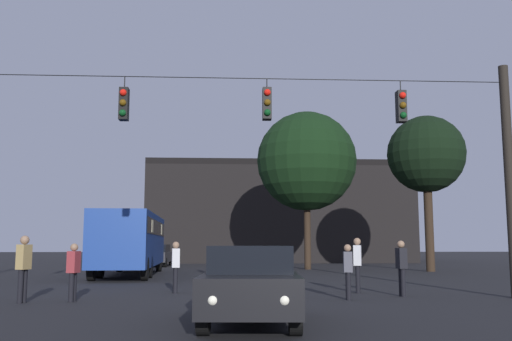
{
  "coord_description": "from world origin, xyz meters",
  "views": [
    {
      "loc": [
        0.84,
        -4.62,
        1.56
      ],
      "look_at": [
        1.89,
        14.97,
        4.12
      ],
      "focal_mm": 39.52,
      "sensor_mm": 36.0,
      "label": 1
    }
  ],
  "objects_px": {
    "car_near_right": "(251,283)",
    "car_far_left": "(157,255)",
    "pedestrian_near_bus": "(176,264)",
    "pedestrian_trailing": "(24,264)",
    "city_bus": "(131,238)",
    "pedestrian_crossing_left": "(73,269)",
    "pedestrian_far_side": "(348,269)",
    "pedestrian_crossing_right": "(358,261)",
    "pedestrian_crossing_center": "(401,265)",
    "tree_behind_building": "(426,155)",
    "tree_left_silhouette": "(307,161)"
  },
  "relations": [
    {
      "from": "car_far_left",
      "to": "pedestrian_near_bus",
      "type": "relative_size",
      "value": 2.7
    },
    {
      "from": "tree_behind_building",
      "to": "pedestrian_near_bus",
      "type": "bearing_deg",
      "value": -134.51
    },
    {
      "from": "pedestrian_crossing_center",
      "to": "pedestrian_near_bus",
      "type": "height_order",
      "value": "pedestrian_crossing_center"
    },
    {
      "from": "city_bus",
      "to": "pedestrian_crossing_center",
      "type": "xyz_separation_m",
      "value": [
        10.02,
        -11.81,
        -0.93
      ]
    },
    {
      "from": "tree_behind_building",
      "to": "pedestrian_crossing_center",
      "type": "bearing_deg",
      "value": -113.05
    },
    {
      "from": "city_bus",
      "to": "car_near_right",
      "type": "distance_m",
      "value": 18.16
    },
    {
      "from": "pedestrian_crossing_right",
      "to": "tree_left_silhouette",
      "type": "height_order",
      "value": "tree_left_silhouette"
    },
    {
      "from": "pedestrian_far_side",
      "to": "tree_behind_building",
      "type": "bearing_deg",
      "value": 62.73
    },
    {
      "from": "pedestrian_far_side",
      "to": "tree_left_silhouette",
      "type": "distance_m",
      "value": 20.02
    },
    {
      "from": "car_far_left",
      "to": "pedestrian_trailing",
      "type": "height_order",
      "value": "pedestrian_trailing"
    },
    {
      "from": "tree_behind_building",
      "to": "pedestrian_crossing_right",
      "type": "bearing_deg",
      "value": -118.36
    },
    {
      "from": "pedestrian_crossing_left",
      "to": "tree_behind_building",
      "type": "xyz_separation_m",
      "value": [
        15.82,
        16.1,
        5.83
      ]
    },
    {
      "from": "pedestrian_crossing_left",
      "to": "pedestrian_near_bus",
      "type": "xyz_separation_m",
      "value": [
        2.54,
        2.6,
        0.04
      ]
    },
    {
      "from": "pedestrian_near_bus",
      "to": "city_bus",
      "type": "bearing_deg",
      "value": 106.86
    },
    {
      "from": "city_bus",
      "to": "tree_behind_building",
      "type": "xyz_separation_m",
      "value": [
        16.4,
        3.2,
        4.85
      ]
    },
    {
      "from": "city_bus",
      "to": "tree_behind_building",
      "type": "bearing_deg",
      "value": 11.04
    },
    {
      "from": "car_far_left",
      "to": "pedestrian_crossing_left",
      "type": "height_order",
      "value": "pedestrian_crossing_left"
    },
    {
      "from": "pedestrian_crossing_left",
      "to": "car_near_right",
      "type": "bearing_deg",
      "value": -43.79
    },
    {
      "from": "tree_behind_building",
      "to": "pedestrian_trailing",
      "type": "bearing_deg",
      "value": -136.21
    },
    {
      "from": "pedestrian_crossing_right",
      "to": "tree_left_silhouette",
      "type": "distance_m",
      "value": 17.85
    },
    {
      "from": "tree_left_silhouette",
      "to": "car_near_right",
      "type": "bearing_deg",
      "value": -100.95
    },
    {
      "from": "pedestrian_far_side",
      "to": "city_bus",
      "type": "bearing_deg",
      "value": 122.67
    },
    {
      "from": "pedestrian_near_bus",
      "to": "pedestrian_trailing",
      "type": "xyz_separation_m",
      "value": [
        -3.79,
        -2.85,
        0.1
      ]
    },
    {
      "from": "city_bus",
      "to": "pedestrian_trailing",
      "type": "bearing_deg",
      "value": -92.91
    },
    {
      "from": "pedestrian_crossing_right",
      "to": "pedestrian_near_bus",
      "type": "distance_m",
      "value": 5.85
    },
    {
      "from": "car_near_right",
      "to": "tree_behind_building",
      "type": "xyz_separation_m",
      "value": [
        11.17,
        20.56,
        5.92
      ]
    },
    {
      "from": "pedestrian_crossing_left",
      "to": "pedestrian_trailing",
      "type": "distance_m",
      "value": 1.28
    },
    {
      "from": "pedestrian_crossing_left",
      "to": "tree_left_silhouette",
      "type": "relative_size",
      "value": 0.16
    },
    {
      "from": "pedestrian_crossing_left",
      "to": "pedestrian_far_side",
      "type": "relative_size",
      "value": 1.01
    },
    {
      "from": "car_near_right",
      "to": "pedestrian_crossing_right",
      "type": "xyz_separation_m",
      "value": [
        3.74,
        6.8,
        0.2
      ]
    },
    {
      "from": "pedestrian_near_bus",
      "to": "car_far_left",
      "type": "bearing_deg",
      "value": 98.38
    },
    {
      "from": "car_far_left",
      "to": "pedestrian_near_bus",
      "type": "xyz_separation_m",
      "value": [
        3.23,
        -21.95,
        0.12
      ]
    },
    {
      "from": "pedestrian_crossing_left",
      "to": "tree_left_silhouette",
      "type": "xyz_separation_m",
      "value": [
        9.23,
        19.21,
        5.87
      ]
    },
    {
      "from": "pedestrian_trailing",
      "to": "tree_behind_building",
      "type": "relative_size",
      "value": 0.2
    },
    {
      "from": "pedestrian_near_bus",
      "to": "tree_behind_building",
      "type": "bearing_deg",
      "value": 45.49
    },
    {
      "from": "pedestrian_crossing_left",
      "to": "pedestrian_far_side",
      "type": "bearing_deg",
      "value": 1.13
    },
    {
      "from": "pedestrian_crossing_center",
      "to": "tree_behind_building",
      "type": "height_order",
      "value": "tree_behind_building"
    },
    {
      "from": "car_near_right",
      "to": "pedestrian_crossing_right",
      "type": "distance_m",
      "value": 7.76
    },
    {
      "from": "pedestrian_crossing_right",
      "to": "pedestrian_near_bus",
      "type": "relative_size",
      "value": 1.07
    },
    {
      "from": "city_bus",
      "to": "pedestrian_crossing_center",
      "type": "bearing_deg",
      "value": -49.69
    },
    {
      "from": "pedestrian_crossing_left",
      "to": "pedestrian_far_side",
      "type": "distance_m",
      "value": 7.6
    },
    {
      "from": "pedestrian_crossing_center",
      "to": "pedestrian_far_side",
      "type": "height_order",
      "value": "pedestrian_crossing_center"
    },
    {
      "from": "car_far_left",
      "to": "tree_behind_building",
      "type": "distance_m",
      "value": 19.47
    },
    {
      "from": "car_far_left",
      "to": "pedestrian_crossing_left",
      "type": "distance_m",
      "value": 24.56
    },
    {
      "from": "pedestrian_crossing_center",
      "to": "tree_left_silhouette",
      "type": "bearing_deg",
      "value": 90.66
    },
    {
      "from": "tree_left_silhouette",
      "to": "tree_behind_building",
      "type": "relative_size",
      "value": 1.1
    },
    {
      "from": "pedestrian_crossing_right",
      "to": "pedestrian_crossing_center",
      "type": "bearing_deg",
      "value": -49.9
    },
    {
      "from": "car_near_right",
      "to": "car_far_left",
      "type": "bearing_deg",
      "value": 100.43
    },
    {
      "from": "pedestrian_trailing",
      "to": "tree_behind_building",
      "type": "xyz_separation_m",
      "value": [
        17.07,
        16.36,
        5.7
      ]
    },
    {
      "from": "city_bus",
      "to": "car_far_left",
      "type": "relative_size",
      "value": 2.52
    }
  ]
}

